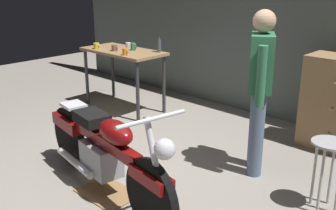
{
  "coord_description": "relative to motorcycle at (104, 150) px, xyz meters",
  "views": [
    {
      "loc": [
        2.84,
        -2.27,
        2.01
      ],
      "look_at": [
        0.02,
        0.7,
        0.65
      ],
      "focal_mm": 43.28,
      "sensor_mm": 36.0,
      "label": 1
    }
  ],
  "objects": [
    {
      "name": "ground_plane",
      "position": [
        -0.08,
        0.22,
        -0.45
      ],
      "size": [
        12.0,
        12.0,
        0.0
      ],
      "primitive_type": "plane",
      "color": "gray"
    },
    {
      "name": "mug_green_speckled",
      "position": [
        -1.68,
        1.88,
        0.5
      ],
      "size": [
        0.11,
        0.08,
        0.11
      ],
      "color": "#3D7F4C",
      "rests_on": "workbench"
    },
    {
      "name": "mug_white_ceramic",
      "position": [
        -1.83,
        1.92,
        0.5
      ],
      "size": [
        0.11,
        0.08,
        0.09
      ],
      "color": "white",
      "rests_on": "workbench"
    },
    {
      "name": "person_standing",
      "position": [
        0.76,
        1.38,
        0.48
      ],
      "size": [
        0.39,
        0.5,
        1.67
      ],
      "rotation": [
        0.0,
        0.0,
        2.13
      ],
      "color": "slate",
      "rests_on": "ground_plane"
    },
    {
      "name": "drip_tray",
      "position": [
        0.01,
        0.01,
        -0.44
      ],
      "size": [
        0.56,
        0.4,
        0.01
      ],
      "primitive_type": "cube",
      "color": "olive",
      "rests_on": "ground_plane"
    },
    {
      "name": "motorcycle",
      "position": [
        0.0,
        0.0,
        0.0
      ],
      "size": [
        2.17,
        0.68,
        1.0
      ],
      "rotation": [
        0.0,
        0.0,
        -0.17
      ],
      "color": "black",
      "rests_on": "ground_plane"
    },
    {
      "name": "mug_yellow_tall",
      "position": [
        -2.16,
        1.57,
        0.5
      ],
      "size": [
        0.12,
        0.09,
        0.09
      ],
      "color": "yellow",
      "rests_on": "workbench"
    },
    {
      "name": "mug_orange_travel",
      "position": [
        -1.48,
        1.55,
        0.5
      ],
      "size": [
        0.1,
        0.07,
        0.1
      ],
      "color": "orange",
      "rests_on": "workbench"
    },
    {
      "name": "back_wall",
      "position": [
        -0.08,
        3.02,
        1.1
      ],
      "size": [
        8.0,
        0.12,
        3.1
      ],
      "primitive_type": "cube",
      "color": "#56605B",
      "rests_on": "ground_plane"
    },
    {
      "name": "shop_stool",
      "position": [
        1.6,
        1.17,
        0.05
      ],
      "size": [
        0.32,
        0.32,
        0.64
      ],
      "color": "#B2B2B7",
      "rests_on": "ground_plane"
    },
    {
      "name": "mug_brown_stoneware",
      "position": [
        -1.84,
        1.66,
        0.49
      ],
      "size": [
        0.12,
        0.09,
        0.09
      ],
      "color": "brown",
      "rests_on": "workbench"
    },
    {
      "name": "bottle",
      "position": [
        -1.3,
        2.04,
        0.55
      ],
      "size": [
        0.06,
        0.06,
        0.24
      ],
      "color": "#3F4C59",
      "rests_on": "workbench"
    },
    {
      "name": "workbench",
      "position": [
        -1.81,
        1.79,
        0.34
      ],
      "size": [
        1.3,
        0.64,
        0.9
      ],
      "color": "#99724C",
      "rests_on": "ground_plane"
    }
  ]
}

